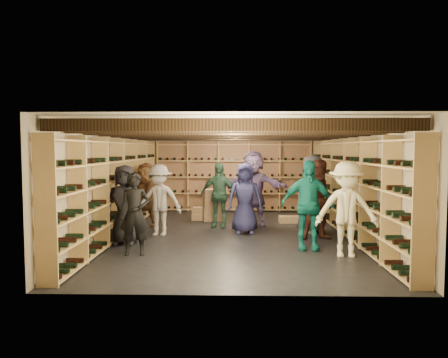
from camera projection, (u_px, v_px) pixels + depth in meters
The scene contains 21 objects.
ground at pixel (233, 235), 9.73m from camera, with size 8.00×8.00×0.00m, color black.
walls at pixel (233, 182), 9.64m from camera, with size 5.52×8.02×2.40m.
ceiling at pixel (233, 127), 9.56m from camera, with size 5.50×8.00×0.01m, color beige.
ceiling_joists at pixel (233, 133), 9.57m from camera, with size 5.40×7.12×0.18m.
wine_rack_left at pixel (118, 187), 9.71m from camera, with size 0.32×7.50×2.15m.
wine_rack_right at pixel (350, 187), 9.59m from camera, with size 0.32×7.50×2.15m.
wine_rack_back at pixel (234, 176), 13.47m from camera, with size 4.70×0.30×2.15m.
crate_stack_left at pixel (213, 205), 11.64m from camera, with size 0.57×0.45×0.85m.
crate_stack_right at pixel (202, 214), 11.80m from camera, with size 0.52×0.36×0.34m.
crate_loose at pixel (289, 219), 11.37m from camera, with size 0.50×0.33×0.17m, color tan.
person_0 at pixel (125, 205), 8.75m from camera, with size 0.78×0.51×1.61m, color black.
person_1 at pixel (135, 214), 7.88m from camera, with size 0.55×0.36×1.50m, color black.
person_3 at pixel (347, 209), 7.75m from camera, with size 1.10×0.63×1.70m, color #F2E7B8.
person_4 at pixel (308, 205), 8.30m from camera, with size 1.00×0.42×1.71m, color #106F64.
person_5 at pixel (146, 194), 10.81m from camera, with size 1.47×0.47×1.59m, color brown.
person_6 at pixel (245, 198), 9.89m from camera, with size 0.78×0.51×1.60m, color #22224E.
person_8 at pixel (321, 200), 9.22m from camera, with size 0.82×0.64×1.69m, color #472218.
person_9 at pixel (159, 200), 9.67m from camera, with size 1.02×0.59×1.58m, color #A29994.
person_10 at pixel (219, 195), 10.70m from camera, with size 0.93×0.39×1.59m, color #2D523C.
person_11 at pixel (253, 188), 10.94m from camera, with size 1.74×0.56×1.88m, color slate.
person_12 at pixel (313, 194), 9.93m from camera, with size 0.87×0.57×1.78m, color #36373B.
Camera 1 is at (0.02, -9.62, 1.93)m, focal length 35.00 mm.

